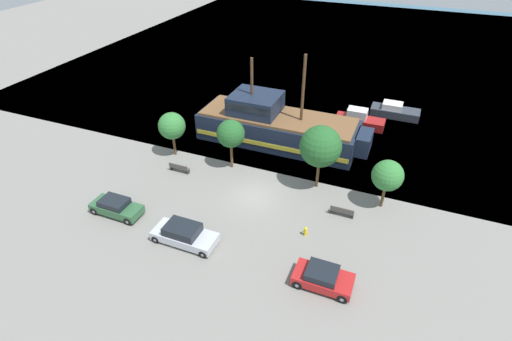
% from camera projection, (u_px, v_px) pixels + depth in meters
% --- Properties ---
extents(ground_plane, '(160.00, 160.00, 0.00)m').
position_uv_depth(ground_plane, '(255.00, 196.00, 33.64)').
color(ground_plane, gray).
extents(water_surface, '(80.00, 80.00, 0.00)m').
position_uv_depth(water_surface, '(354.00, 49.00, 67.41)').
color(water_surface, '#38667F').
rests_on(water_surface, ground).
extents(pirate_ship, '(17.33, 5.38, 9.41)m').
position_uv_depth(pirate_ship, '(276.00, 126.00, 40.43)').
color(pirate_ship, '#192338').
rests_on(pirate_ship, water_surface).
extents(moored_boat_dockside, '(5.40, 2.15, 1.57)m').
position_uv_depth(moored_boat_dockside, '(394.00, 111.00, 45.95)').
color(moored_boat_dockside, '#2D333D').
rests_on(moored_boat_dockside, water_surface).
extents(moored_boat_outer, '(5.29, 1.93, 1.94)m').
position_uv_depth(moored_boat_outer, '(359.00, 120.00, 43.87)').
color(moored_boat_outer, maroon).
rests_on(moored_boat_outer, water_surface).
extents(parked_car_curb_front, '(4.14, 1.78, 1.35)m').
position_uv_depth(parked_car_curb_front, '(116.00, 207.00, 31.40)').
color(parked_car_curb_front, '#2D5B38').
rests_on(parked_car_curb_front, ground_plane).
extents(parked_car_curb_mid, '(4.74, 2.01, 1.46)m').
position_uv_depth(parked_car_curb_mid, '(184.00, 234.00, 28.77)').
color(parked_car_curb_mid, '#B7BCC6').
rests_on(parked_car_curb_mid, ground_plane).
extents(parked_car_curb_rear, '(3.81, 2.01, 1.32)m').
position_uv_depth(parked_car_curb_rear, '(323.00, 278.00, 25.51)').
color(parked_car_curb_rear, '#B21E1E').
rests_on(parked_car_curb_rear, ground_plane).
extents(fire_hydrant, '(0.42, 0.25, 0.76)m').
position_uv_depth(fire_hydrant, '(305.00, 231.00, 29.49)').
color(fire_hydrant, yellow).
rests_on(fire_hydrant, ground_plane).
extents(bench_promenade_east, '(1.86, 0.45, 0.85)m').
position_uv_depth(bench_promenade_east, '(342.00, 211.00, 31.32)').
color(bench_promenade_east, '#4C4742').
rests_on(bench_promenade_east, ground_plane).
extents(bench_promenade_west, '(1.92, 0.45, 0.85)m').
position_uv_depth(bench_promenade_west, '(179.00, 168.00, 36.45)').
color(bench_promenade_west, '#4C4742').
rests_on(bench_promenade_west, ground_plane).
extents(tree_row_east, '(2.57, 2.57, 4.42)m').
position_uv_depth(tree_row_east, '(172.00, 126.00, 37.50)').
color(tree_row_east, brown).
rests_on(tree_row_east, ground_plane).
extents(tree_row_mideast, '(2.53, 2.53, 4.79)m').
position_uv_depth(tree_row_mideast, '(231.00, 134.00, 35.44)').
color(tree_row_mideast, brown).
rests_on(tree_row_mideast, ground_plane).
extents(tree_row_midwest, '(3.49, 3.49, 5.77)m').
position_uv_depth(tree_row_midwest, '(321.00, 146.00, 32.59)').
color(tree_row_midwest, brown).
rests_on(tree_row_midwest, ground_plane).
extents(tree_row_west, '(2.46, 2.46, 4.25)m').
position_uv_depth(tree_row_west, '(388.00, 176.00, 30.90)').
color(tree_row_west, brown).
rests_on(tree_row_west, ground_plane).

